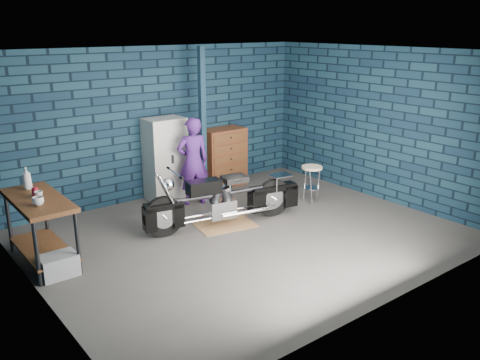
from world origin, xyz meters
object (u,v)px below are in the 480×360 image
at_px(motorcycle, 224,195).
at_px(tool_chest, 224,157).
at_px(person, 193,161).
at_px(locker, 166,159).
at_px(storage_bin, 59,265).
at_px(workbench, 42,231).
at_px(shop_stool, 311,184).

height_order(motorcycle, tool_chest, tool_chest).
height_order(person, locker, person).
bearing_deg(motorcycle, locker, 103.21).
xyz_separation_m(storage_bin, tool_chest, (3.87, 1.78, 0.43)).
distance_m(workbench, person, 2.96).
relative_size(person, locker, 1.04).
relative_size(workbench, locker, 0.95).
bearing_deg(motorcycle, storage_bin, -167.08).
bearing_deg(motorcycle, tool_chest, 64.82).
height_order(motorcycle, shop_stool, motorcycle).
bearing_deg(workbench, person, 14.65).
relative_size(person, tool_chest, 1.36).
height_order(person, tool_chest, person).
distance_m(motorcycle, person, 1.19).
xyz_separation_m(storage_bin, shop_stool, (4.52, 0.02, 0.19)).
relative_size(workbench, tool_chest, 1.23).
bearing_deg(person, tool_chest, -136.96).
xyz_separation_m(storage_bin, locker, (2.59, 1.78, 0.60)).
relative_size(motorcycle, shop_stool, 3.36).
relative_size(person, storage_bin, 3.39).
bearing_deg(shop_stool, workbench, 173.99).
bearing_deg(workbench, locker, 26.05).
height_order(locker, shop_stool, locker).
bearing_deg(person, workbench, 30.76).
distance_m(workbench, locker, 2.92).
bearing_deg(storage_bin, locker, 34.43).
xyz_separation_m(workbench, shop_stool, (4.54, -0.48, -0.12)).
distance_m(storage_bin, locker, 3.20).
distance_m(motorcycle, locker, 1.69).
distance_m(person, tool_chest, 1.19).
relative_size(person, shop_stool, 2.32).
bearing_deg(tool_chest, storage_bin, -155.37).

